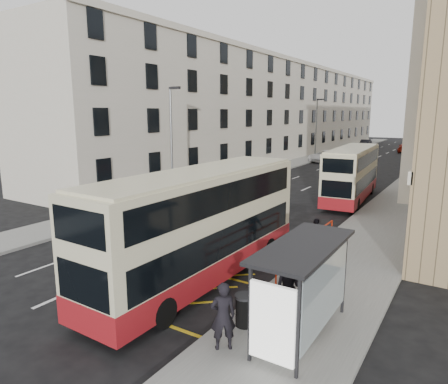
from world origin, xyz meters
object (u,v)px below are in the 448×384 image
Objects in this scene: double_decker_front at (201,226)px; pedestrian_near at (223,316)px; pedestrian_mid at (289,289)px; white_van at (325,156)px; litter_bin at (244,310)px; pedestrian_far at (316,237)px; car_silver at (352,148)px; car_dark at (365,144)px; street_lamp_far at (317,126)px; car_red at (405,148)px; bus_shelter at (303,274)px; street_lamp_near at (172,138)px; double_decker_rear at (352,174)px.

double_decker_front reaches higher than pedestrian_near.
pedestrian_mid is 0.34× the size of white_van.
litter_bin is 43.31m from white_van.
pedestrian_far is (-0.35, 8.21, -0.10)m from pedestrian_near.
car_silver is 10.80m from car_dark.
street_lamp_far is 1.48× the size of white_van.
pedestrian_mid is at bearing 90.74° from car_red.
pedestrian_near is at bearing -116.55° from pedestrian_mid.
car_red is (6.88, 19.03, -0.05)m from white_van.
bus_shelter is at bearing -53.87° from white_van.
car_red is at bearing 80.03° from street_lamp_near.
car_silver reaches higher than white_van.
car_dark is at bearing -64.50° from pedestrian_far.
car_red is at bearing -127.12° from pedestrian_near.
pedestrian_mid is 0.38× the size of car_red.
street_lamp_far is 45.84m from pedestrian_near.
litter_bin is 66.79m from car_dark.
pedestrian_far is 36.64m from white_van.
pedestrian_mid is at bearing -148.84° from pedestrian_near.
bus_shelter is 44.94m from street_lamp_far.
double_decker_front is 1.09× the size of double_decker_rear.
pedestrian_mid is 0.41× the size of car_silver.
bus_shelter reaches higher than pedestrian_mid.
bus_shelter is at bearing -83.00° from double_decker_rear.
bus_shelter is 1.77m from pedestrian_mid.
double_decker_rear is at bearing -90.58° from car_silver.
street_lamp_far is at bearing 60.76° from car_red.
car_silver is (1.65, 42.48, -3.86)m from street_lamp_near.
pedestrian_near reaches higher than car_red.
pedestrian_near is 0.41× the size of car_dark.
car_dark is at bearing -121.24° from pedestrian_near.
litter_bin is at bearing 106.48° from pedestrian_far.
car_silver is at bearing 82.46° from street_lamp_far.
double_decker_rear is 2.08× the size of car_red.
pedestrian_far is (1.90, -12.87, -0.99)m from double_decker_rear.
street_lamp_near is 29.63m from white_van.
car_red is (7.35, -4.90, -0.07)m from car_dark.
car_dark is (1.15, 23.26, -3.87)m from street_lamp_far.
double_decker_rear is 19.91m from litter_bin.
pedestrian_near reaches higher than car_silver.
street_lamp_near is 4.22× the size of pedestrian_near.
pedestrian_near is at bearing 106.81° from pedestrian_far.
litter_bin is 0.22× the size of car_silver.
pedestrian_far is (-0.25, 6.88, 0.34)m from litter_bin.
street_lamp_near is at bearing -90.00° from street_lamp_far.
double_decker_rear is 2.15× the size of car_dark.
pedestrian_near reaches higher than pedestrian_mid.
pedestrian_far is at bearing -70.36° from street_lamp_far.
street_lamp_far is 8.18× the size of litter_bin.
street_lamp_near is at bearing 136.07° from litter_bin.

